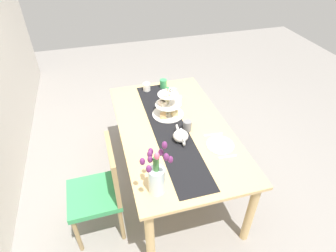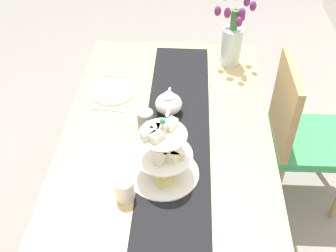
% 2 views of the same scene
% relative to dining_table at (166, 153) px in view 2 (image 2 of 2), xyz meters
% --- Properties ---
extents(ground_plane, '(8.00, 8.00, 0.00)m').
position_rel_dining_table_xyz_m(ground_plane, '(0.00, 0.00, -0.63)').
color(ground_plane, gray).
extents(dining_table, '(1.70, 0.97, 0.73)m').
position_rel_dining_table_xyz_m(dining_table, '(0.00, 0.00, 0.00)').
color(dining_table, tan).
rests_on(dining_table, ground_plane).
extents(chair_left, '(0.43, 0.43, 0.91)m').
position_rel_dining_table_xyz_m(chair_left, '(-0.33, 0.71, -0.13)').
color(chair_left, '#9C8254').
rests_on(chair_left, ground_plane).
extents(table_runner, '(1.58, 0.30, 0.00)m').
position_rel_dining_table_xyz_m(table_runner, '(0.00, 0.05, 0.10)').
color(table_runner, black).
rests_on(table_runner, dining_table).
extents(tiered_cake_stand, '(0.30, 0.30, 0.30)m').
position_rel_dining_table_xyz_m(tiered_cake_stand, '(0.21, 0.00, 0.20)').
color(tiered_cake_stand, beige).
rests_on(tiered_cake_stand, table_runner).
extents(teapot, '(0.24, 0.13, 0.14)m').
position_rel_dining_table_xyz_m(teapot, '(-0.19, 0.00, 0.15)').
color(teapot, white).
rests_on(teapot, table_runner).
extents(tulip_vase, '(0.21, 0.22, 0.43)m').
position_rel_dining_table_xyz_m(tulip_vase, '(-0.66, 0.32, 0.25)').
color(tulip_vase, silver).
rests_on(tulip_vase, dining_table).
extents(dinner_plate_left, '(0.23, 0.23, 0.01)m').
position_rel_dining_table_xyz_m(dinner_plate_left, '(-0.33, -0.30, 0.10)').
color(dinner_plate_left, white).
rests_on(dinner_plate_left, dining_table).
extents(fork_left, '(0.03, 0.15, 0.01)m').
position_rel_dining_table_xyz_m(fork_left, '(-0.48, -0.30, 0.10)').
color(fork_left, silver).
rests_on(fork_left, dining_table).
extents(knife_left, '(0.03, 0.17, 0.01)m').
position_rel_dining_table_xyz_m(knife_left, '(-0.19, -0.30, 0.10)').
color(knife_left, silver).
rests_on(knife_left, dining_table).
extents(mug_grey, '(0.08, 0.08, 0.09)m').
position_rel_dining_table_xyz_m(mug_grey, '(-0.07, -0.10, 0.14)').
color(mug_grey, slate).
rests_on(mug_grey, table_runner).
extents(mug_white_text, '(0.08, 0.08, 0.09)m').
position_rel_dining_table_xyz_m(mug_white_text, '(0.35, -0.14, 0.14)').
color(mug_white_text, white).
rests_on(mug_white_text, dining_table).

